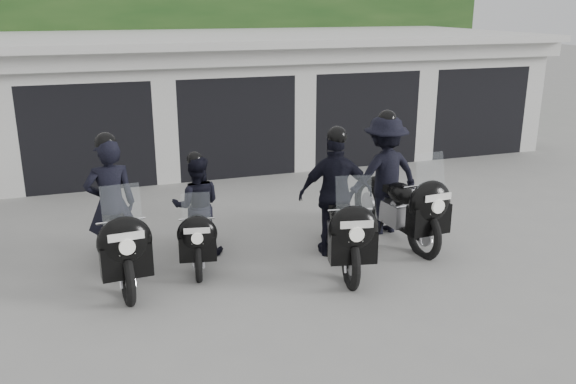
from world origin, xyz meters
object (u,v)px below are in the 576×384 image
object	(u,v)px
police_bike_a	(115,222)
police_bike_c	(338,204)
police_bike_b	(197,214)
police_bike_d	(391,182)

from	to	relation	value
police_bike_a	police_bike_c	xyz separation A→B (m)	(3.17, -0.40, 0.05)
police_bike_a	police_bike_b	size ratio (longest dim) A/B	1.26
police_bike_d	police_bike_a	bearing A→B (deg)	177.85
police_bike_b	police_bike_d	distance (m)	3.19
police_bike_b	police_bike_c	distance (m)	2.11
police_bike_b	police_bike_d	bearing A→B (deg)	9.44
police_bike_a	police_bike_c	bearing A→B (deg)	-11.47
police_bike_a	police_bike_d	xyz separation A→B (m)	(4.37, 0.24, 0.08)
police_bike_b	police_bike_c	world-z (taller)	police_bike_c
police_bike_c	police_bike_d	distance (m)	1.36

